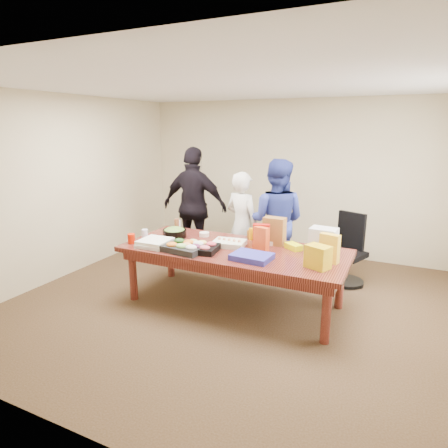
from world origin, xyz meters
The scene contains 36 objects.
floor centered at (0.00, 0.00, -0.01)m, with size 5.50×5.00×0.02m, color #47301E.
ceiling centered at (0.00, 0.00, 2.71)m, with size 5.50×5.00×0.02m, color white.
wall_back centered at (0.00, 2.50, 1.35)m, with size 5.50×0.04×2.70m, color beige.
wall_front centered at (0.00, -2.50, 1.35)m, with size 5.50×0.04×2.70m, color beige.
wall_left centered at (-2.75, 0.00, 1.35)m, with size 0.04×5.00×2.70m, color beige.
conference_table centered at (0.00, 0.00, 0.38)m, with size 2.80×1.20×0.75m, color #4C1C0F.
office_chair centered at (1.22, 1.28, 0.49)m, with size 0.50×0.50×0.99m, color black.
person_center centered at (-0.29, 0.95, 0.80)m, with size 0.58×0.38×1.60m, color silver.
person_right centered at (0.21, 1.02, 0.90)m, with size 0.87×0.68×1.80m, color navy.
person_left centered at (-1.22, 1.16, 0.96)m, with size 1.13×0.47×1.92m, color black.
veggie_tray centered at (-0.50, -0.35, 0.79)m, with size 0.49×0.39×0.08m, color black.
fruit_tray centered at (-0.35, -0.28, 0.79)m, with size 0.46×0.36×0.07m, color black.
sheet_cake centered at (-0.10, 0.06, 0.78)m, with size 0.40×0.30×0.07m, color white.
salad_bowl centered at (-0.95, 0.11, 0.80)m, with size 0.33×0.33×0.11m, color black.
chip_bag_blue centered at (0.35, -0.30, 0.78)m, with size 0.44×0.33×0.07m, color #2F2FA3.
chip_bag_red centered at (0.29, 0.18, 0.90)m, with size 0.21×0.08×0.30m, color #AA130C.
chip_bag_yellow centered at (1.16, -0.01, 0.91)m, with size 0.22×0.09×0.33m, color gold.
chip_bag_orange centered at (0.32, 0.09, 0.89)m, with size 0.19×0.08×0.29m, color #D34619.
mayo_jar centered at (0.17, 0.40, 0.81)m, with size 0.08×0.08×0.12m, color silver.
mustard_bottle centered at (0.05, 0.44, 0.83)m, with size 0.06×0.06×0.16m, color orange.
dressing_bottle centered at (-1.02, 0.30, 0.85)m, with size 0.07×0.07×0.21m, color brown.
ranch_bottle centered at (-1.06, 0.40, 0.83)m, with size 0.06×0.06×0.17m, color white.
banana_bunch centered at (0.68, 0.28, 0.79)m, with size 0.22×0.13×0.07m, color #EEFB08.
bread_loaf centered at (0.13, 0.52, 0.81)m, with size 0.28×0.12×0.11m, color brown.
kraft_bag centered at (0.40, 0.37, 0.93)m, with size 0.27×0.16×0.36m, color brown.
red_cup centered at (-1.30, -0.38, 0.81)m, with size 0.09×0.09×0.13m, color red.
clear_cup_a centered at (-1.30, -0.09, 0.81)m, with size 0.09×0.09×0.12m, color white.
clear_cup_b centered at (-1.30, -0.09, 0.81)m, with size 0.08×0.08×0.11m, color white.
pizza_box_lower centered at (-0.96, -0.35, 0.77)m, with size 0.37×0.37×0.04m, color silver.
pizza_box_upper centered at (-0.95, -0.34, 0.81)m, with size 0.37×0.37×0.04m, color white.
plate_a centered at (1.01, 0.42, 0.76)m, with size 0.26×0.26×0.02m, color white.
plate_b centered at (0.93, 0.50, 0.76)m, with size 0.22×0.22×0.01m, color white.
dip_bowl_a centered at (0.39, 0.36, 0.78)m, with size 0.14×0.14×0.06m, color beige.
dip_bowl_b centered at (-0.60, 0.32, 0.78)m, with size 0.14×0.14×0.05m, color white.
grocery_bag_white centered at (1.05, 0.22, 0.91)m, with size 0.31×0.22×0.33m, color silver.
grocery_bag_yellow centered at (1.09, -0.25, 0.88)m, with size 0.25×0.17×0.25m, color gold.
Camera 1 is at (1.84, -4.20, 2.23)m, focal length 30.77 mm.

